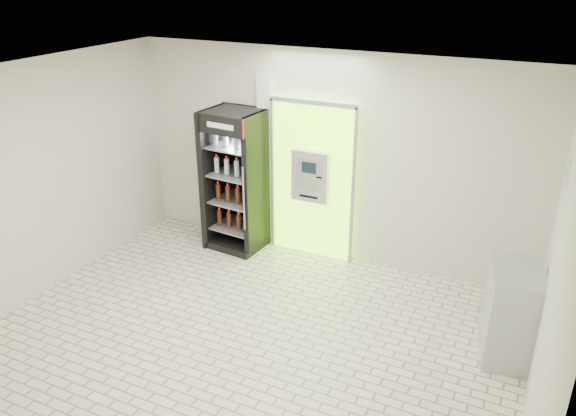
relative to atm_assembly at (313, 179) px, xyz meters
The scene contains 7 objects.
ground 2.69m from the atm_assembly, 85.26° to the right, with size 6.00×6.00×0.00m, color beige.
room_shell 2.51m from the atm_assembly, 85.26° to the right, with size 6.00×6.00×6.00m.
atm_assembly is the anchor object (origin of this frame).
pillar 0.79m from the atm_assembly, behind, with size 0.22×0.11×2.60m.
beverage_cooler 1.16m from the atm_assembly, 166.45° to the right, with size 0.86×0.79×2.13m.
steel_cabinet 3.26m from the atm_assembly, 23.94° to the right, with size 0.68×0.89×1.07m.
exit_sign 3.48m from the atm_assembly, 17.65° to the right, with size 0.02×0.22×0.26m.
Camera 1 is at (2.73, -4.56, 4.06)m, focal length 35.00 mm.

